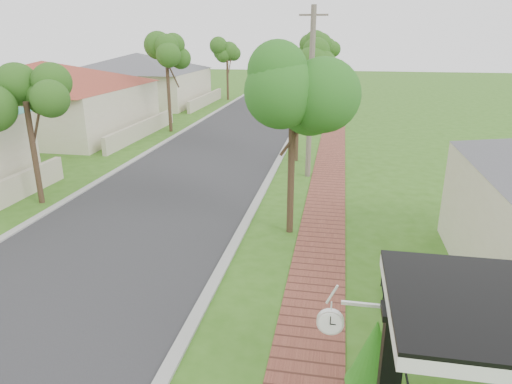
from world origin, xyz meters
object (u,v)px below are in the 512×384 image
Objects in this scene: parked_car_red at (296,112)px; utility_pole at (311,94)px; near_tree at (293,91)px; parked_car_white at (287,102)px; station_clock at (333,320)px.

utility_pole reaches higher than parked_car_red.
near_tree is 0.78× the size of utility_pole.
station_clock is (4.69, -33.29, 1.27)m from parked_car_white.
parked_car_red is 3.78× the size of station_clock.
station_clock is at bearing -88.77° from parked_car_red.
parked_car_white is 0.57× the size of utility_pole.
parked_car_red is 14.31m from utility_pole.
utility_pole is at bearing 95.68° from station_clock.
utility_pole is (0.10, 6.37, -0.84)m from near_tree.
parked_car_white is 19.83m from utility_pole.
parked_car_white is 26.18m from near_tree.
parked_car_white is at bearing 97.10° from near_tree.
parked_car_red is at bearing 95.09° from near_tree.
station_clock is (1.39, -13.97, -1.75)m from utility_pole.
parked_car_red reaches higher than parked_car_white.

